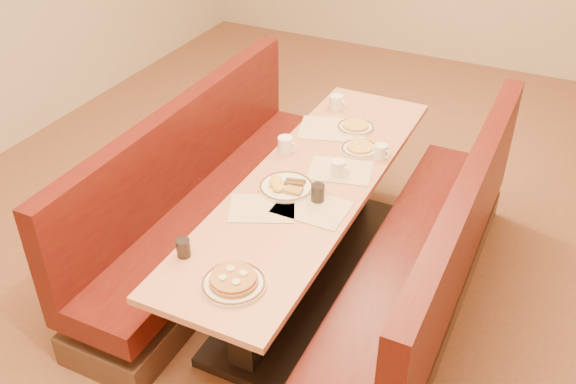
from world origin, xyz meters
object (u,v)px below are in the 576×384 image
at_px(coffee_mug_b, 286,145).
at_px(diner_table, 309,232).
at_px(booth_left, 207,204).
at_px(coffee_mug_d, 337,102).
at_px(soda_tumbler_near, 183,248).
at_px(coffee_mug_a, 339,168).
at_px(coffee_mug_c, 381,151).
at_px(soda_tumbler_mid, 318,193).
at_px(pancake_plate, 234,282).
at_px(eggs_plate, 285,186).
at_px(booth_right, 426,268).

bearing_deg(coffee_mug_b, diner_table, -35.25).
bearing_deg(diner_table, booth_left, 180.00).
relative_size(booth_left, coffee_mug_d, 18.89).
bearing_deg(booth_left, soda_tumbler_near, -62.93).
relative_size(coffee_mug_a, coffee_mug_c, 1.07).
distance_m(coffee_mug_c, coffee_mug_d, 0.70).
distance_m(coffee_mug_b, soda_tumbler_mid, 0.56).
xyz_separation_m(pancake_plate, soda_tumbler_near, (-0.33, 0.08, 0.02)).
bearing_deg(diner_table, coffee_mug_d, 103.02).
bearing_deg(eggs_plate, diner_table, 56.88).
distance_m(booth_right, coffee_mug_b, 1.12).
height_order(coffee_mug_a, coffee_mug_d, coffee_mug_d).
relative_size(pancake_plate, soda_tumbler_near, 3.17).
relative_size(booth_left, eggs_plate, 7.99).
height_order(booth_right, coffee_mug_d, booth_right).
distance_m(eggs_plate, soda_tumbler_near, 0.77).
height_order(booth_right, soda_tumbler_mid, booth_right).
xyz_separation_m(booth_left, pancake_plate, (0.78, -0.97, 0.41)).
height_order(diner_table, coffee_mug_a, coffee_mug_a).
distance_m(diner_table, coffee_mug_a, 0.46).
xyz_separation_m(pancake_plate, coffee_mug_c, (0.23, 1.39, 0.02)).
bearing_deg(diner_table, coffee_mug_a, 46.40).
bearing_deg(booth_left, booth_right, 0.00).
relative_size(coffee_mug_b, soda_tumbler_near, 1.40).
relative_size(eggs_plate, coffee_mug_d, 2.36).
relative_size(booth_left, soda_tumbler_near, 26.03).
bearing_deg(diner_table, booth_right, 0.00).
relative_size(eggs_plate, coffee_mug_b, 2.33).
bearing_deg(coffee_mug_c, soda_tumbler_near, -91.50).
bearing_deg(booth_left, coffee_mug_a, 8.62).
bearing_deg(soda_tumbler_near, coffee_mug_c, 66.71).
relative_size(coffee_mug_c, soda_tumbler_mid, 1.10).
distance_m(booth_right, coffee_mug_c, 0.75).
bearing_deg(coffee_mug_b, coffee_mug_c, 24.61).
bearing_deg(coffee_mug_c, booth_left, -135.57).
distance_m(coffee_mug_a, coffee_mug_d, 0.86).
distance_m(diner_table, coffee_mug_c, 0.66).
relative_size(coffee_mug_a, coffee_mug_d, 0.92).
height_order(coffee_mug_a, coffee_mug_b, coffee_mug_b).
bearing_deg(coffee_mug_d, pancake_plate, -65.05).
height_order(diner_table, coffee_mug_b, coffee_mug_b).
bearing_deg(eggs_plate, booth_right, 9.62).
distance_m(pancake_plate, coffee_mug_b, 1.24).
relative_size(booth_left, pancake_plate, 8.20).
relative_size(eggs_plate, soda_tumbler_mid, 3.00).
bearing_deg(soda_tumbler_near, booth_left, 117.07).
bearing_deg(booth_left, coffee_mug_d, 60.40).
relative_size(booth_right, soda_tumbler_near, 26.03).
height_order(coffee_mug_a, soda_tumbler_mid, soda_tumbler_mid).
bearing_deg(booth_right, soda_tumbler_mid, -164.69).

